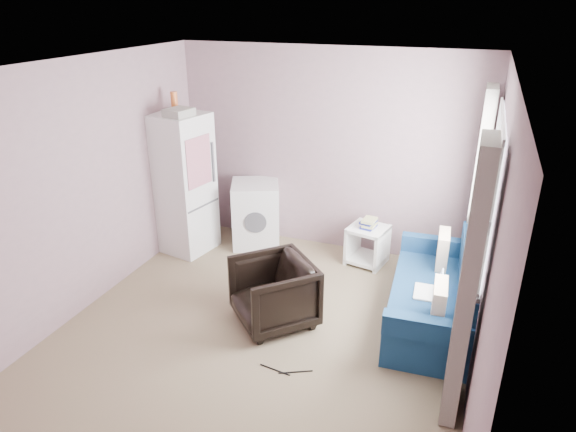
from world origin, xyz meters
name	(u,v)px	position (x,y,z in m)	size (l,w,h in m)	color
room	(261,214)	(0.02, 0.01, 1.25)	(3.84, 4.24, 2.54)	#877458
armchair	(274,290)	(0.04, 0.22, 0.37)	(0.71, 0.67, 0.73)	black
fridge	(183,183)	(-1.61, 1.36, 0.89)	(0.71, 0.70, 1.98)	silver
washing_machine	(256,212)	(-0.85, 1.80, 0.44)	(0.77, 0.77, 0.83)	silver
side_table	(368,242)	(0.64, 1.77, 0.28)	(0.51, 0.51, 0.59)	white
sofa	(439,298)	(1.56, 0.76, 0.29)	(0.89, 1.80, 0.78)	navy
window_dressing	(474,228)	(1.78, 0.70, 1.11)	(0.17, 2.62, 2.18)	white
floor_cables	(285,371)	(0.41, -0.44, 0.01)	(0.46, 0.14, 0.01)	black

